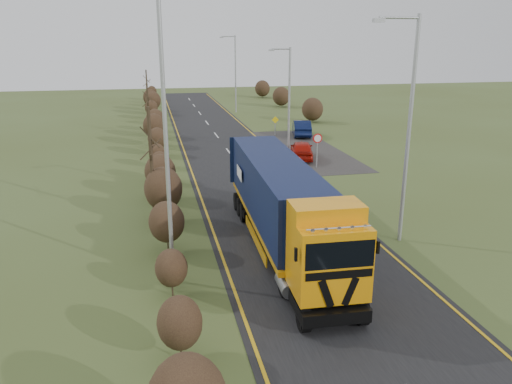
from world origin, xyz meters
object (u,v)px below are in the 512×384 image
object	(u,v)px
car_red_hatchback	(302,150)
car_blue_sedan	(302,128)
streetlight_near	(407,122)
speed_sign	(317,144)
lorry	(282,202)

from	to	relation	value
car_red_hatchback	car_blue_sedan	size ratio (longest dim) A/B	0.92
streetlight_near	speed_sign	size ratio (longest dim) A/B	3.99
speed_sign	car_red_hatchback	bearing A→B (deg)	95.91
car_red_hatchback	streetlight_near	xyz separation A→B (m)	(-0.56, -17.22, 4.94)
car_red_hatchback	speed_sign	xyz separation A→B (m)	(0.30, -2.88, 1.08)
streetlight_near	lorry	bearing A→B (deg)	179.12
car_blue_sedan	streetlight_near	size ratio (longest dim) A/B	0.46
lorry	speed_sign	size ratio (longest dim) A/B	5.67
lorry	car_blue_sedan	xyz separation A→B (m)	(9.18, 26.75, -1.51)
lorry	streetlight_near	bearing A→B (deg)	1.13
car_red_hatchback	car_blue_sedan	distance (m)	10.06
speed_sign	lorry	bearing A→B (deg)	-114.60
car_blue_sedan	speed_sign	distance (m)	12.82
streetlight_near	speed_sign	world-z (taller)	streetlight_near
car_red_hatchback	speed_sign	bearing A→B (deg)	111.17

